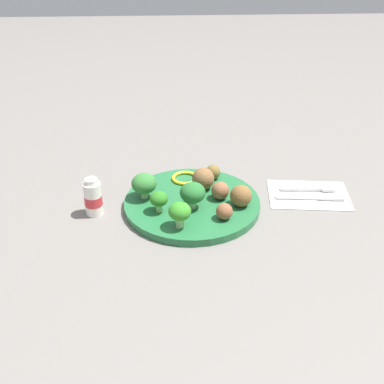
{
  "coord_description": "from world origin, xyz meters",
  "views": [
    {
      "loc": [
        -0.04,
        -0.86,
        0.55
      ],
      "look_at": [
        0.0,
        0.0,
        0.04
      ],
      "focal_mm": 46.15,
      "sensor_mm": 36.0,
      "label": 1
    }
  ],
  "objects_px": {
    "meatball_center": "(241,196)",
    "yogurt_bottle": "(93,198)",
    "broccoli_floret_mid_right": "(159,199)",
    "knife": "(313,197)",
    "fork": "(311,188)",
    "meatball_near_rim": "(203,179)",
    "pepper_ring_back_right": "(185,178)",
    "meatball_back_left": "(224,211)",
    "meatball_mid_left": "(213,172)",
    "plate": "(192,204)",
    "broccoli_floret_back_right": "(144,184)",
    "meatball_back_right": "(220,191)",
    "broccoli_floret_back_left": "(193,193)",
    "broccoli_floret_front_right": "(180,212)",
    "napkin": "(309,195)"
  },
  "relations": [
    {
      "from": "broccoli_floret_mid_right",
      "to": "yogurt_bottle",
      "type": "distance_m",
      "value": 0.13
    },
    {
      "from": "meatball_back_right",
      "to": "napkin",
      "type": "bearing_deg",
      "value": 8.13
    },
    {
      "from": "broccoli_floret_front_right",
      "to": "broccoli_floret_back_left",
      "type": "height_order",
      "value": "broccoli_floret_back_left"
    },
    {
      "from": "broccoli_floret_front_right",
      "to": "pepper_ring_back_right",
      "type": "xyz_separation_m",
      "value": [
        0.02,
        0.18,
        -0.03
      ]
    },
    {
      "from": "broccoli_floret_mid_right",
      "to": "meatball_near_rim",
      "type": "bearing_deg",
      "value": 42.62
    },
    {
      "from": "broccoli_floret_back_left",
      "to": "meatball_back_left",
      "type": "bearing_deg",
      "value": -36.95
    },
    {
      "from": "broccoli_floret_back_right",
      "to": "meatball_center",
      "type": "distance_m",
      "value": 0.2
    },
    {
      "from": "broccoli_floret_back_left",
      "to": "meatball_mid_left",
      "type": "distance_m",
      "value": 0.13
    },
    {
      "from": "meatball_back_left",
      "to": "knife",
      "type": "height_order",
      "value": "meatball_back_left"
    },
    {
      "from": "meatball_near_rim",
      "to": "pepper_ring_back_right",
      "type": "distance_m",
      "value": 0.06
    },
    {
      "from": "meatball_center",
      "to": "yogurt_bottle",
      "type": "bearing_deg",
      "value": 178.22
    },
    {
      "from": "meatball_near_rim",
      "to": "broccoli_floret_mid_right",
      "type": "bearing_deg",
      "value": -137.38
    },
    {
      "from": "plate",
      "to": "broccoli_floret_back_right",
      "type": "distance_m",
      "value": 0.11
    },
    {
      "from": "plate",
      "to": "meatball_center",
      "type": "xyz_separation_m",
      "value": [
        0.1,
        -0.02,
        0.03
      ]
    },
    {
      "from": "pepper_ring_back_right",
      "to": "meatball_back_left",
      "type": "bearing_deg",
      "value": -66.36
    },
    {
      "from": "meatball_back_right",
      "to": "fork",
      "type": "distance_m",
      "value": 0.21
    },
    {
      "from": "broccoli_floret_mid_right",
      "to": "knife",
      "type": "height_order",
      "value": "broccoli_floret_mid_right"
    },
    {
      "from": "plate",
      "to": "fork",
      "type": "xyz_separation_m",
      "value": [
        0.26,
        0.05,
        -0.0
      ]
    },
    {
      "from": "napkin",
      "to": "broccoli_floret_front_right",
      "type": "bearing_deg",
      "value": -155.64
    },
    {
      "from": "yogurt_bottle",
      "to": "knife",
      "type": "bearing_deg",
      "value": 3.65
    },
    {
      "from": "broccoli_floret_front_right",
      "to": "meatball_mid_left",
      "type": "xyz_separation_m",
      "value": [
        0.08,
        0.18,
        -0.02
      ]
    },
    {
      "from": "broccoli_floret_back_left",
      "to": "fork",
      "type": "bearing_deg",
      "value": 16.57
    },
    {
      "from": "broccoli_floret_mid_right",
      "to": "meatball_mid_left",
      "type": "bearing_deg",
      "value": 47.44
    },
    {
      "from": "broccoli_floret_front_right",
      "to": "meatball_mid_left",
      "type": "bearing_deg",
      "value": 66.92
    },
    {
      "from": "broccoli_floret_back_left",
      "to": "broccoli_floret_front_right",
      "type": "bearing_deg",
      "value": -113.49
    },
    {
      "from": "broccoli_floret_back_left",
      "to": "knife",
      "type": "relative_size",
      "value": 0.38
    },
    {
      "from": "broccoli_floret_back_right",
      "to": "meatball_back_left",
      "type": "relative_size",
      "value": 1.65
    },
    {
      "from": "meatball_near_rim",
      "to": "plate",
      "type": "bearing_deg",
      "value": -118.64
    },
    {
      "from": "broccoli_floret_back_right",
      "to": "broccoli_floret_mid_right",
      "type": "bearing_deg",
      "value": -60.62
    },
    {
      "from": "meatball_back_right",
      "to": "yogurt_bottle",
      "type": "height_order",
      "value": "yogurt_bottle"
    },
    {
      "from": "broccoli_floret_back_left",
      "to": "yogurt_bottle",
      "type": "xyz_separation_m",
      "value": [
        -0.2,
        0.01,
        -0.01
      ]
    },
    {
      "from": "meatball_center",
      "to": "knife",
      "type": "distance_m",
      "value": 0.17
    },
    {
      "from": "meatball_back_right",
      "to": "meatball_back_left",
      "type": "distance_m",
      "value": 0.08
    },
    {
      "from": "meatball_mid_left",
      "to": "napkin",
      "type": "bearing_deg",
      "value": -15.95
    },
    {
      "from": "meatball_back_left",
      "to": "meatball_mid_left",
      "type": "xyz_separation_m",
      "value": [
        -0.01,
        0.16,
        -0.0
      ]
    },
    {
      "from": "meatball_near_rim",
      "to": "meatball_mid_left",
      "type": "bearing_deg",
      "value": 59.76
    },
    {
      "from": "broccoli_floret_back_right",
      "to": "yogurt_bottle",
      "type": "bearing_deg",
      "value": -163.03
    },
    {
      "from": "pepper_ring_back_right",
      "to": "broccoli_floret_mid_right",
      "type": "bearing_deg",
      "value": -113.72
    },
    {
      "from": "meatball_mid_left",
      "to": "knife",
      "type": "bearing_deg",
      "value": -20.2
    },
    {
      "from": "meatball_back_right",
      "to": "knife",
      "type": "relative_size",
      "value": 0.25
    },
    {
      "from": "broccoli_floret_back_right",
      "to": "yogurt_bottle",
      "type": "height_order",
      "value": "yogurt_bottle"
    },
    {
      "from": "meatball_back_left",
      "to": "yogurt_bottle",
      "type": "distance_m",
      "value": 0.26
    },
    {
      "from": "broccoli_floret_back_left",
      "to": "broccoli_floret_mid_right",
      "type": "bearing_deg",
      "value": -171.08
    },
    {
      "from": "meatball_center",
      "to": "fork",
      "type": "xyz_separation_m",
      "value": [
        0.17,
        0.07,
        -0.03
      ]
    },
    {
      "from": "plate",
      "to": "meatball_back_left",
      "type": "height_order",
      "value": "meatball_back_left"
    },
    {
      "from": "plate",
      "to": "broccoli_floret_back_right",
      "type": "bearing_deg",
      "value": 170.49
    },
    {
      "from": "broccoli_floret_back_left",
      "to": "meatball_center",
      "type": "xyz_separation_m",
      "value": [
        0.1,
        0.0,
        -0.01
      ]
    },
    {
      "from": "plate",
      "to": "broccoli_floret_front_right",
      "type": "xyz_separation_m",
      "value": [
        -0.03,
        -0.09,
        0.04
      ]
    },
    {
      "from": "meatball_center",
      "to": "meatball_back_left",
      "type": "height_order",
      "value": "meatball_center"
    },
    {
      "from": "knife",
      "to": "meatball_near_rim",
      "type": "bearing_deg",
      "value": 171.87
    }
  ]
}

